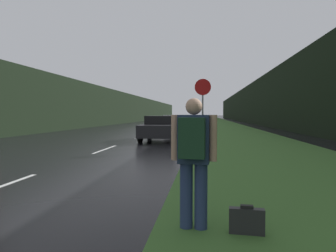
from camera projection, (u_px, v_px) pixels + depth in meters
The scene contains 13 objects.
grass_verge at pixel (222, 126), 38.98m from camera, with size 6.00×240.00×0.02m, color #386028.
lane_stripe_c at pixel (105, 149), 13.04m from camera, with size 0.12×3.00×0.01m, color silver.
lane_stripe_d at pixel (140, 137), 19.98m from camera, with size 0.12×3.00×0.01m, color silver.
lane_stripe_e at pixel (156, 131), 26.93m from camera, with size 0.12×3.00×0.01m, color silver.
lane_stripe_f at pixel (166, 127), 33.87m from camera, with size 0.12×3.00×0.01m, color silver.
treeline_far_side at pixel (122, 108), 50.75m from camera, with size 2.00×140.00×5.02m, color black.
treeline_near_side at pixel (257, 103), 48.04m from camera, with size 2.00×140.00×6.42m, color black.
stop_sign at pixel (203, 107), 12.41m from camera, with size 0.67×0.07×2.99m.
hitchhiker_with_backpack at pixel (193, 155), 3.92m from camera, with size 0.61×0.44×1.75m.
suitcase at pixel (247, 221), 3.79m from camera, with size 0.45×0.15×0.39m.
car_passing_near at pixel (161, 128), 17.23m from camera, with size 2.04×4.35×1.43m.
car_passing_far at pixel (177, 123), 27.18m from camera, with size 1.93×4.03×1.41m.
car_oncoming at pixel (168, 119), 51.02m from camera, with size 1.91×4.33×1.34m.
Camera 1 is at (4.28, 0.48, 1.54)m, focal length 32.00 mm.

